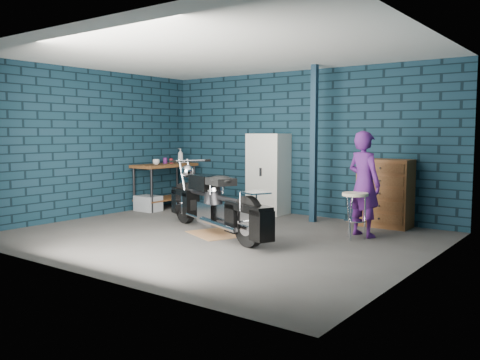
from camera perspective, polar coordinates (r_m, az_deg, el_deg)
The scene contains 15 objects.
ground at distance 7.67m, azimuth -2.49°, elevation -6.31°, with size 6.00×6.00×0.00m, color #484643.
room_walls at distance 7.96m, azimuth -0.01°, elevation 7.90°, with size 6.02×5.01×2.71m.
support_post at distance 8.84m, azimuth 8.29°, elevation 4.00°, with size 0.10×0.10×2.70m, color #12293A.
workbench at distance 10.55m, azimuth -8.40°, elevation -0.67°, with size 0.60×1.40×0.91m, color brown.
drip_mat at distance 7.81m, azimuth -2.82°, elevation -6.07°, with size 0.84×0.63×0.01m, color brown.
motorcycle at distance 7.72m, azimuth -2.84°, elevation -2.09°, with size 2.50×0.68×1.10m, color black, non-canonical shape.
person at distance 7.77m, azimuth 13.75°, elevation -0.43°, with size 0.57×0.38×1.57m, color #4F1C6A.
storage_bin at distance 10.22m, azimuth -10.27°, elevation -2.60°, with size 0.49×0.35×0.30m, color #919499.
locker at distance 9.69m, azimuth 3.16°, elevation 0.69°, with size 0.71×0.51×1.53m, color silver.
tool_chest at distance 8.67m, azimuth 15.95°, elevation -1.43°, with size 0.84×0.46×1.12m, color brown.
shop_stool at distance 7.57m, azimuth 12.76°, elevation -3.97°, with size 0.37×0.37×0.68m, color beige, non-canonical shape.
cup_a at distance 10.33m, azimuth -9.40°, elevation 2.03°, with size 0.14×0.14×0.11m, color beige.
mug_purple at distance 10.63m, azimuth -8.41°, elevation 2.17°, with size 0.09×0.09×0.12m, color #51175D.
mug_red at distance 10.68m, azimuth -7.74°, elevation 2.13°, with size 0.07×0.07×0.10m, color #A61622.
bottle at distance 10.84m, azimuth -6.69°, elevation 2.73°, with size 0.12×0.12×0.30m, color #919499.
Camera 1 is at (4.73, -5.84, 1.55)m, focal length 38.00 mm.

